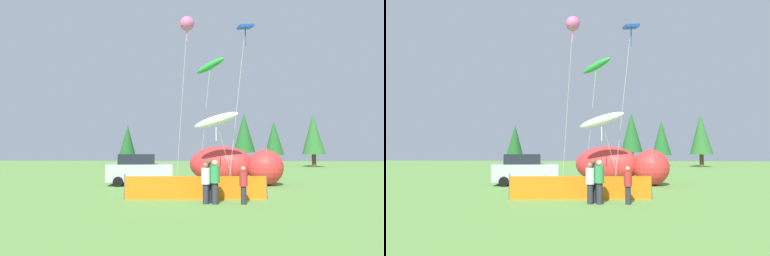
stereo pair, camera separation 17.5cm
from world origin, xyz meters
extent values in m
plane|color=#609342|center=(0.00, 0.00, 0.00)|extent=(120.00, 120.00, 0.00)
cube|color=#B7BCC1|center=(-4.38, 3.19, 0.84)|extent=(4.58, 2.48, 1.14)
cube|color=#1E232D|center=(-4.60, 3.15, 1.75)|extent=(2.63, 2.01, 0.68)
cylinder|color=black|center=(-3.20, 4.27, 0.32)|extent=(0.68, 0.35, 0.65)
cylinder|color=black|center=(-2.91, 2.54, 0.32)|extent=(0.68, 0.35, 0.65)
cylinder|color=black|center=(-5.85, 3.83, 0.32)|extent=(0.68, 0.35, 0.65)
cylinder|color=black|center=(-5.57, 2.10, 0.32)|extent=(0.68, 0.35, 0.65)
cube|color=#1959A5|center=(1.75, -1.93, 0.47)|extent=(0.53, 0.53, 0.03)
cube|color=#1959A5|center=(2.00, -1.93, 0.71)|extent=(0.03, 0.50, 0.47)
cylinder|color=#A5A5AD|center=(1.52, -2.15, 0.24)|extent=(0.02, 0.02, 0.47)
cylinder|color=#A5A5AD|center=(1.52, -1.71, 0.24)|extent=(0.02, 0.02, 0.47)
cylinder|color=#A5A5AD|center=(1.97, -2.15, 0.24)|extent=(0.02, 0.02, 0.47)
cylinder|color=#A5A5AD|center=(1.97, -1.71, 0.24)|extent=(0.02, 0.02, 0.47)
ellipsoid|color=red|center=(1.13, 4.68, 1.34)|extent=(5.42, 4.24, 2.67)
ellipsoid|color=yellow|center=(1.13, 4.68, 0.74)|extent=(3.58, 2.99, 1.20)
sphere|color=red|center=(4.09, 3.50, 1.20)|extent=(2.41, 2.41, 2.41)
cone|color=red|center=(4.09, 4.11, 2.17)|extent=(0.67, 0.67, 0.72)
cone|color=red|center=(4.09, 2.90, 2.17)|extent=(0.67, 0.67, 0.72)
cube|color=orange|center=(-0.28, -2.84, 0.54)|extent=(6.68, 0.55, 1.09)
cylinder|color=#4C4C51|center=(-3.62, -3.10, 0.60)|extent=(0.05, 0.05, 1.20)
cylinder|color=#4C4C51|center=(3.06, -2.59, 0.60)|extent=(0.05, 0.05, 1.20)
cylinder|color=#2D2D38|center=(1.83, -3.99, 0.38)|extent=(0.24, 0.24, 0.77)
cylinder|color=#B72D2D|center=(1.83, -3.99, 1.09)|extent=(0.35, 0.35, 0.64)
sphere|color=tan|center=(1.83, -3.99, 1.51)|extent=(0.21, 0.21, 0.21)
cylinder|color=#2D2D38|center=(0.34, -3.71, 0.45)|extent=(0.28, 0.28, 0.90)
cylinder|color=#26262D|center=(0.34, -3.71, 1.28)|extent=(0.41, 0.41, 0.75)
sphere|color=brown|center=(0.34, -3.71, 1.78)|extent=(0.24, 0.24, 0.24)
cylinder|color=#2D2D38|center=(0.21, -3.97, 0.42)|extent=(0.26, 0.26, 0.84)
cylinder|color=silver|center=(0.21, -3.97, 1.19)|extent=(0.39, 0.39, 0.70)
sphere|color=#8C6647|center=(0.21, -3.97, 1.66)|extent=(0.23, 0.23, 0.23)
cylinder|color=#2D2D38|center=(0.62, -4.00, 0.45)|extent=(0.28, 0.28, 0.90)
cylinder|color=#338C4C|center=(0.62, -4.00, 1.27)|extent=(0.41, 0.41, 0.75)
sphere|color=beige|center=(0.62, -4.00, 1.77)|extent=(0.24, 0.24, 0.24)
cylinder|color=silver|center=(-1.55, 3.11, 5.47)|extent=(0.86, 1.19, 10.95)
sphere|color=pink|center=(-1.14, 2.53, 10.94)|extent=(0.97, 0.97, 0.97)
cylinder|color=pink|center=(-1.14, 2.53, 10.24)|extent=(0.06, 0.06, 1.20)
cylinder|color=silver|center=(2.15, 2.35, 5.18)|extent=(1.17, 0.92, 10.36)
cube|color=blue|center=(2.72, 1.90, 10.35)|extent=(1.08, 1.07, 0.40)
cylinder|color=blue|center=(2.72, 1.90, 9.65)|extent=(0.06, 0.06, 1.20)
cylinder|color=silver|center=(-0.06, 7.66, 4.79)|extent=(0.94, 0.64, 9.58)
ellipsoid|color=green|center=(0.40, 7.96, 9.58)|extent=(2.82, 2.08, 1.52)
cylinder|color=green|center=(0.40, 7.96, 8.88)|extent=(0.06, 0.06, 1.20)
cylinder|color=silver|center=(1.38, 2.53, 2.12)|extent=(1.25, 1.56, 4.25)
ellipsoid|color=white|center=(0.77, 1.77, 4.24)|extent=(3.07, 1.39, 1.37)
cylinder|color=white|center=(0.77, 1.77, 3.54)|extent=(0.06, 0.06, 1.20)
cylinder|color=brown|center=(6.34, 36.64, 1.10)|extent=(0.70, 0.70, 2.20)
cone|color=#236028|center=(6.34, 36.64, 5.73)|extent=(3.88, 3.88, 7.05)
cylinder|color=brown|center=(-13.52, 32.20, 0.80)|extent=(0.51, 0.51, 1.60)
cone|color=#1E5623|center=(-13.52, 32.20, 4.17)|extent=(2.82, 2.82, 5.13)
cylinder|color=brown|center=(16.10, 29.78, 0.96)|extent=(0.61, 0.61, 1.92)
cone|color=#2D6B2D|center=(16.10, 29.78, 4.98)|extent=(3.37, 3.37, 6.13)
cylinder|color=brown|center=(10.84, 33.07, 0.88)|extent=(0.56, 0.56, 1.76)
cone|color=#236028|center=(10.84, 33.07, 4.59)|extent=(3.10, 3.10, 5.64)
camera|label=1|loc=(0.45, -17.09, 2.22)|focal=28.00mm
camera|label=2|loc=(0.63, -17.08, 2.22)|focal=28.00mm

